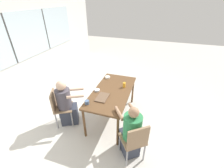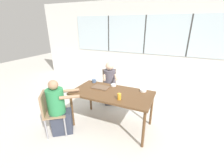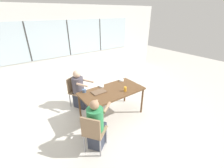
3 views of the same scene
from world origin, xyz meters
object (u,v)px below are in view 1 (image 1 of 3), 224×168
Objects in this scene: coffee_mug at (87,102)px; person_woman_green_shirt at (131,134)px; chair_for_woman_green_shirt at (135,140)px; bowl_white_shallow at (108,77)px; bowl_cereal at (97,90)px; person_man_blue_shirt at (67,105)px; juice_glass at (124,85)px; chair_for_man_blue_shirt at (59,105)px.

person_woman_green_shirt is at bearing -103.76° from coffee_mug.
chair_for_woman_green_shirt is 0.79× the size of person_woman_green_shirt.
chair_for_woman_green_shirt is 6.86× the size of bowl_white_shallow.
person_woman_green_shirt is 8.73× the size of bowl_white_shallow.
bowl_cereal is at bearing 105.57° from person_woman_green_shirt.
person_man_blue_shirt is 11.90× the size of coffee_mug.
person_man_blue_shirt reaches higher than chair_for_woman_green_shirt.
juice_glass reaches higher than chair_for_woman_green_shirt.
person_woman_green_shirt reaches higher than chair_for_man_blue_shirt.
chair_for_woman_green_shirt is 1.00× the size of chair_for_man_blue_shirt.
bowl_cereal is at bearing 178.49° from bowl_white_shallow.
person_man_blue_shirt reaches higher than juice_glass.
chair_for_man_blue_shirt is 6.86× the size of bowl_white_shallow.
chair_for_woman_green_shirt is 1.85m from chair_for_man_blue_shirt.
person_woman_green_shirt is 1.23m from bowl_cereal.
coffee_mug is (0.37, 1.05, 0.29)m from chair_for_woman_green_shirt.
juice_glass reaches higher than chair_for_man_blue_shirt.
juice_glass is at bearing 75.72° from chair_for_woman_green_shirt.
bowl_cereal is (0.50, -0.01, -0.02)m from coffee_mug.
person_man_blue_shirt is at bearing 90.00° from chair_for_man_blue_shirt.
chair_for_man_blue_shirt reaches higher than coffee_mug.
bowl_white_shallow is 0.67m from bowl_cereal.
bowl_white_shallow is at bearing -1.51° from bowl_cereal.
person_man_blue_shirt is 9.51× the size of bowl_cereal.
person_man_blue_shirt is (0.08, -0.15, -0.02)m from chair_for_man_blue_shirt.
person_man_blue_shirt is at bearing 122.31° from juice_glass.
coffee_mug is (-0.12, -0.60, 0.31)m from person_man_blue_shirt.
person_man_blue_shirt is 8.83× the size of bowl_white_shallow.
person_woman_green_shirt reaches higher than coffee_mug.
person_woman_green_shirt is 0.99× the size of person_man_blue_shirt.
person_woman_green_shirt is 9.54× the size of juice_glass.
bowl_cereal is at bearing -0.83° from coffee_mug.
bowl_cereal is (0.87, 1.05, 0.27)m from chair_for_woman_green_shirt.
chair_for_man_blue_shirt is at bearing 120.99° from bowl_cereal.
juice_glass is (1.22, 0.50, 0.31)m from chair_for_woman_green_shirt.
coffee_mug reaches higher than bowl_cereal.
bowl_white_shallow is at bearing 59.17° from juice_glass.
chair_for_man_blue_shirt reaches higher than bowl_cereal.
person_man_blue_shirt is at bearing 121.79° from bowl_cereal.
person_woman_green_shirt is at bearing 49.56° from person_man_blue_shirt.
coffee_mug is at bearing 129.59° from person_woman_green_shirt.
chair_for_woman_green_shirt is 9.25× the size of coffee_mug.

